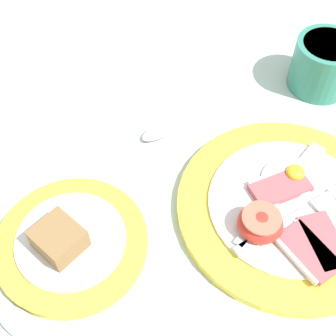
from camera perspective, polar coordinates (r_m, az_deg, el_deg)
The scene contains 5 objects.
ground_plane at distance 0.57m, azimuth 7.45°, elevation -6.54°, with size 3.00×3.00×0.00m, color #B7CCB7.
breakfast_plate at distance 0.58m, azimuth 14.31°, elevation -4.80°, with size 0.27×0.27×0.04m.
bread_plate at distance 0.55m, azimuth -11.87°, elevation -8.84°, with size 0.17×0.17×0.05m.
sugar_cup at distance 0.72m, azimuth 18.44°, elevation 11.99°, with size 0.09×0.09×0.07m.
teaspoon_by_saucer at distance 0.63m, azimuth -2.53°, elevation 3.71°, with size 0.18×0.09×0.01m.
Camera 1 is at (-0.13, -0.26, 0.48)m, focal length 50.00 mm.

